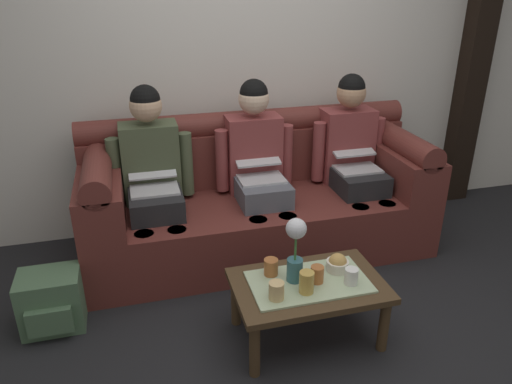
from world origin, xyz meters
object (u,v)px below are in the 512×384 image
Objects in this scene: couch at (257,200)px; cup_near_right at (317,274)px; coffee_table at (308,290)px; person_middle at (257,163)px; cup_far_right at (271,267)px; backpack_left at (52,302)px; flower_vase at (296,246)px; snack_bowl at (338,264)px; cup_near_left at (307,282)px; cup_far_left at (276,291)px; person_right at (352,154)px; person_left at (152,173)px; cup_far_center at (351,276)px.

cup_near_right is (0.04, -1.06, 0.04)m from couch.
cup_near_right is at bearing -23.24° from coffee_table.
person_middle is at bearing 90.00° from coffee_table.
cup_far_right is 0.27× the size of backpack_left.
coffee_table is 2.21× the size of flower_vase.
snack_bowl reaches higher than backpack_left.
person_middle is 1.10m from coffee_table.
cup_near_left reaches higher than snack_bowl.
snack_bowl reaches higher than coffee_table.
cup_near_right is 0.99× the size of cup_far_left.
cup_near_right is (0.09, 0.07, -0.01)m from cup_near_left.
person_right is at bearing 45.96° from cup_far_right.
backpack_left is (-1.15, 0.56, -0.24)m from cup_far_left.
person_right reaches higher than backpack_left.
person_left is 1.32m from coffee_table.
couch is at bearing 23.40° from backpack_left.
couch is 0.29m from person_middle.
cup_near_left is at bearing -22.41° from backpack_left.
flower_vase reaches higher than snack_bowl.
person_right is at bearing -0.00° from person_middle.
person_left is (-0.72, -0.00, 0.29)m from couch.
couch is at bearing 100.85° from snack_bowl.
person_left reaches higher than couch.
person_middle reaches higher than cup_far_left.
person_right is (0.72, -0.00, 0.00)m from person_middle.
person_middle is 0.98m from cup_far_right.
snack_bowl is (-0.53, -0.98, -0.26)m from person_right.
snack_bowl is 0.37× the size of backpack_left.
person_right is at bearing 50.77° from cup_far_left.
couch is 26.96× the size of cup_far_center.
cup_near_right is at bearing -18.57° from backpack_left.
cup_far_left is at bearing -25.73° from backpack_left.
coffee_table is at bearing -18.43° from backpack_left.
cup_near_left is at bearing -148.21° from snack_bowl.
snack_bowl reaches higher than cup_far_right.
flower_vase is at bearing -94.01° from couch.
backpack_left is at bearing 161.80° from flower_vase.
person_left is 10.32× the size of cup_near_left.
cup_near_right is at bearing -153.37° from snack_bowl.
backpack_left is (-1.19, 0.34, -0.24)m from cup_far_right.
cup_far_left is (-0.14, -0.13, -0.16)m from flower_vase.
cup_far_left is at bearing -161.47° from cup_near_right.
person_middle is 1.02m from flower_vase.
person_right is 1.39m from cup_near_left.
cup_near_right is at bearing -54.37° from person_left.
person_right is 1.31m from coffee_table.
cup_far_left is (-0.21, -1.15, 0.04)m from couch.
person_middle is 9.82× the size of snack_bowl.
snack_bowl is 1.05× the size of cup_near_left.
flower_vase is 0.19m from cup_near_left.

